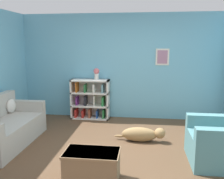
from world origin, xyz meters
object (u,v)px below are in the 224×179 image
couch (3,128)px  dog (142,134)px  vase (96,73)px  bookshelf (91,100)px  coffee_table (92,165)px

couch → dog: bearing=10.4°
couch → vase: bearing=52.5°
dog → vase: size_ratio=3.46×
bookshelf → coffee_table: bookshelf is taller
couch → bookshelf: bookshelf is taller
dog → vase: vase is taller
bookshelf → vase: 0.69m
bookshelf → dog: bookshelf is taller
coffee_table → dog: 1.65m
dog → bookshelf: bearing=133.2°
vase → couch: bearing=-127.5°
coffee_table → vase: size_ratio=2.67×
couch → coffee_table: 2.17m
bookshelf → coffee_table: bearing=-77.5°
vase → dog: bearing=-50.2°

